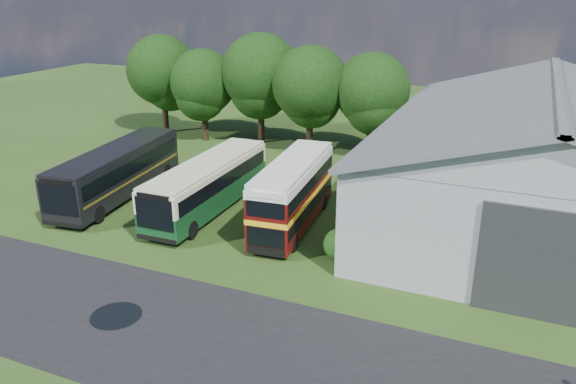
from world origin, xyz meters
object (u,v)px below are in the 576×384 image
at_px(storage_shed, 548,152).
at_px(bus_maroon_double, 293,194).
at_px(bus_green_single, 208,185).
at_px(bus_dark_single, 117,172).

height_order(storage_shed, bus_maroon_double, storage_shed).
bearing_deg(bus_maroon_double, bus_green_single, 172.90).
relative_size(storage_shed, bus_dark_single, 2.02).
xyz_separation_m(storage_shed, bus_maroon_double, (-13.22, -7.14, -2.17)).
relative_size(bus_green_single, bus_dark_single, 0.95).
distance_m(storage_shed, bus_dark_single, 26.88).
distance_m(bus_green_single, bus_maroon_double, 5.81).
distance_m(storage_shed, bus_maroon_double, 15.18).
bearing_deg(bus_dark_single, bus_maroon_double, -6.34).
height_order(bus_green_single, bus_dark_single, bus_dark_single).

